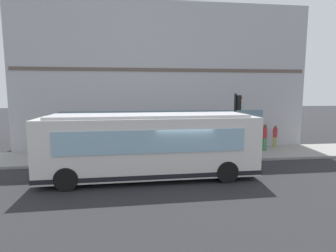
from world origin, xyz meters
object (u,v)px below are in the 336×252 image
Objects in this scene: pedestrian_near_building_entrance at (137,142)px; pedestrian_walking_along_curb at (275,135)px; traffic_light_near_corner at (237,113)px; newspaper_vending_box at (65,147)px; fire_hydrant at (232,145)px; city_bus_nearside at (150,146)px; pedestrian_by_light_pole at (265,135)px.

pedestrian_walking_along_curb is at bearing -78.42° from pedestrian_near_building_entrance.
pedestrian_near_building_entrance is 10.00m from pedestrian_walking_along_curb.
newspaper_vending_box is (1.99, 10.56, -2.23)m from traffic_light_near_corner.
city_bus_nearside is at bearing 129.44° from fire_hydrant.
pedestrian_walking_along_curb is at bearing -59.39° from traffic_light_near_corner.
traffic_light_near_corner is at bearing -61.14° from city_bus_nearside.
pedestrian_by_light_pole is 1.53m from pedestrian_walking_along_curb.
city_bus_nearside reaches higher than pedestrian_by_light_pole.
traffic_light_near_corner reaches higher than city_bus_nearside.
pedestrian_walking_along_curb is (2.23, -3.77, -1.79)m from traffic_light_near_corner.
city_bus_nearside is 5.58× the size of pedestrian_by_light_pole.
pedestrian_near_building_entrance is 1.10× the size of pedestrian_walking_along_curb.
pedestrian_near_building_entrance is 4.90m from newspaper_vending_box.
newspaper_vending_box is (0.14, 11.01, 0.09)m from fire_hydrant.
pedestrian_by_light_pole is 2.01× the size of newspaper_vending_box.
traffic_light_near_corner is at bearing -100.64° from newspaper_vending_box.
pedestrian_by_light_pole is at bearing -62.02° from traffic_light_near_corner.
pedestrian_by_light_pole is 13.12m from newspaper_vending_box.
city_bus_nearside is 3.30m from pedestrian_near_building_entrance.
city_bus_nearside is 7.21m from newspaper_vending_box.
traffic_light_near_corner is 2.24× the size of pedestrian_near_building_entrance.
city_bus_nearside reaches higher than newspaper_vending_box.
newspaper_vending_box is (4.99, 5.11, -0.95)m from city_bus_nearside.
pedestrian_walking_along_curb is at bearing -89.02° from newspaper_vending_box.
traffic_light_near_corner is 4.73m from pedestrian_walking_along_curb.
city_bus_nearside is 5.86× the size of pedestrian_near_building_entrance.
pedestrian_by_light_pole reaches higher than pedestrian_walking_along_curb.
traffic_light_near_corner is 4.28× the size of newspaper_vending_box.
pedestrian_walking_along_curb is 14.34m from newspaper_vending_box.
pedestrian_near_building_entrance reaches higher than newspaper_vending_box.
fire_hydrant is 0.43× the size of pedestrian_near_building_entrance.
fire_hydrant is 6.71m from pedestrian_near_building_entrance.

